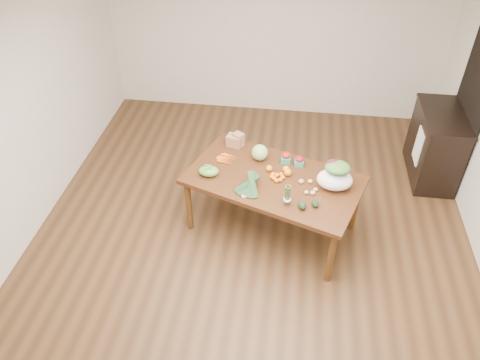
# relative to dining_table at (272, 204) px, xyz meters

# --- Properties ---
(floor) EXTENTS (6.00, 6.00, 0.00)m
(floor) POSITION_rel_dining_table_xyz_m (-0.22, -0.26, -0.38)
(floor) COLOR #53351C
(floor) RESTS_ON ground
(ceiling) EXTENTS (5.00, 6.00, 0.02)m
(ceiling) POSITION_rel_dining_table_xyz_m (-0.22, -0.26, 2.33)
(ceiling) COLOR white
(ceiling) RESTS_ON room_walls
(room_walls) EXTENTS (5.02, 6.02, 2.70)m
(room_walls) POSITION_rel_dining_table_xyz_m (-0.22, -0.26, 0.97)
(room_walls) COLOR beige
(room_walls) RESTS_ON floor
(dining_table) EXTENTS (2.09, 1.59, 0.75)m
(dining_table) POSITION_rel_dining_table_xyz_m (0.00, 0.00, 0.00)
(dining_table) COLOR #44230F
(dining_table) RESTS_ON floor
(doorway_dark) EXTENTS (0.02, 1.00, 2.10)m
(doorway_dark) POSITION_rel_dining_table_xyz_m (2.26, 1.34, 0.68)
(doorway_dark) COLOR black
(doorway_dark) RESTS_ON floor
(cabinet) EXTENTS (0.52, 1.02, 0.94)m
(cabinet) POSITION_rel_dining_table_xyz_m (2.00, 1.31, 0.10)
(cabinet) COLOR black
(cabinet) RESTS_ON floor
(dish_towel) EXTENTS (0.02, 0.28, 0.45)m
(dish_towel) POSITION_rel_dining_table_xyz_m (1.74, 1.14, 0.18)
(dish_towel) COLOR white
(dish_towel) RESTS_ON cabinet
(paper_bag) EXTENTS (0.29, 0.27, 0.17)m
(paper_bag) POSITION_rel_dining_table_xyz_m (-0.51, 0.56, 0.46)
(paper_bag) COLOR #A16C48
(paper_bag) RESTS_ON dining_table
(cabbage) EXTENTS (0.18, 0.18, 0.18)m
(cabbage) POSITION_rel_dining_table_xyz_m (-0.19, 0.33, 0.47)
(cabbage) COLOR #AECC76
(cabbage) RESTS_ON dining_table
(strawberry_basket_a) EXTENTS (0.14, 0.14, 0.10)m
(strawberry_basket_a) POSITION_rel_dining_table_xyz_m (0.11, 0.32, 0.42)
(strawberry_basket_a) COLOR red
(strawberry_basket_a) RESTS_ON dining_table
(strawberry_basket_b) EXTENTS (0.13, 0.13, 0.09)m
(strawberry_basket_b) POSITION_rel_dining_table_xyz_m (0.26, 0.28, 0.42)
(strawberry_basket_b) COLOR #B00B13
(strawberry_basket_b) RESTS_ON dining_table
(orange_a) EXTENTS (0.07, 0.07, 0.07)m
(orange_a) POSITION_rel_dining_table_xyz_m (-0.06, 0.12, 0.41)
(orange_a) COLOR orange
(orange_a) RESTS_ON dining_table
(orange_b) EXTENTS (0.07, 0.07, 0.07)m
(orange_b) POSITION_rel_dining_table_xyz_m (0.12, 0.13, 0.41)
(orange_b) COLOR #FFAC0F
(orange_b) RESTS_ON dining_table
(orange_c) EXTENTS (0.08, 0.08, 0.08)m
(orange_c) POSITION_rel_dining_table_xyz_m (0.14, 0.07, 0.42)
(orange_c) COLOR orange
(orange_c) RESTS_ON dining_table
(mandarin_cluster) EXTENTS (0.23, 0.23, 0.08)m
(mandarin_cluster) POSITION_rel_dining_table_xyz_m (0.03, -0.00, 0.42)
(mandarin_cluster) COLOR orange
(mandarin_cluster) RESTS_ON dining_table
(carrots) EXTENTS (0.27, 0.25, 0.03)m
(carrots) POSITION_rel_dining_table_xyz_m (-0.55, 0.26, 0.39)
(carrots) COLOR orange
(carrots) RESTS_ON dining_table
(snap_pea_bag) EXTENTS (0.22, 0.17, 0.10)m
(snap_pea_bag) POSITION_rel_dining_table_xyz_m (-0.71, -0.03, 0.42)
(snap_pea_bag) COLOR green
(snap_pea_bag) RESTS_ON dining_table
(kale_bunch) EXTENTS (0.44, 0.48, 0.16)m
(kale_bunch) POSITION_rel_dining_table_xyz_m (-0.25, -0.26, 0.45)
(kale_bunch) COLOR #163319
(kale_bunch) RESTS_ON dining_table
(asparagus_bundle) EXTENTS (0.11, 0.14, 0.26)m
(asparagus_bundle) POSITION_rel_dining_table_xyz_m (0.16, -0.40, 0.50)
(asparagus_bundle) COLOR #4C7033
(asparagus_bundle) RESTS_ON dining_table
(potato_a) EXTENTS (0.06, 0.05, 0.05)m
(potato_a) POSITION_rel_dining_table_xyz_m (0.30, -0.04, 0.40)
(potato_a) COLOR #D7C27C
(potato_a) RESTS_ON dining_table
(potato_b) EXTENTS (0.05, 0.04, 0.04)m
(potato_b) POSITION_rel_dining_table_xyz_m (0.36, -0.21, 0.40)
(potato_b) COLOR tan
(potato_b) RESTS_ON dining_table
(potato_c) EXTENTS (0.05, 0.04, 0.04)m
(potato_c) POSITION_rel_dining_table_xyz_m (0.45, -0.15, 0.39)
(potato_c) COLOR #D2B879
(potato_c) RESTS_ON dining_table
(potato_d) EXTENTS (0.05, 0.05, 0.04)m
(potato_d) POSITION_rel_dining_table_xyz_m (0.39, -0.03, 0.40)
(potato_d) COLOR #D9BE7D
(potato_d) RESTS_ON dining_table
(potato_e) EXTENTS (0.05, 0.05, 0.05)m
(potato_e) POSITION_rel_dining_table_xyz_m (0.42, -0.21, 0.40)
(potato_e) COLOR #DAB67D
(potato_e) RESTS_ON dining_table
(avocado_a) EXTENTS (0.11, 0.13, 0.08)m
(avocado_a) POSITION_rel_dining_table_xyz_m (0.32, -0.44, 0.41)
(avocado_a) COLOR black
(avocado_a) RESTS_ON dining_table
(avocado_b) EXTENTS (0.09, 0.11, 0.07)m
(avocado_b) POSITION_rel_dining_table_xyz_m (0.45, -0.39, 0.41)
(avocado_b) COLOR black
(avocado_b) RESTS_ON dining_table
(salad_bag) EXTENTS (0.45, 0.39, 0.29)m
(salad_bag) POSITION_rel_dining_table_xyz_m (0.64, -0.07, 0.52)
(salad_bag) COLOR white
(salad_bag) RESTS_ON dining_table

